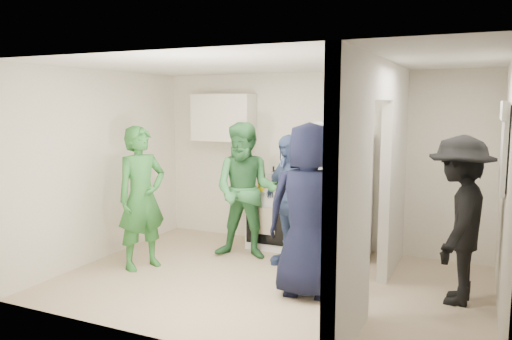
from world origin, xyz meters
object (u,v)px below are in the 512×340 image
(wicker_basket, at_px, (338,130))
(person_green_center, at_px, (246,191))
(fridge, at_px, (343,197))
(person_navy, at_px, (309,211))
(person_green_left, at_px, (142,198))
(blue_bowl, at_px, (339,120))
(stove, at_px, (275,218))
(person_nook, at_px, (459,220))
(yellow_cup_stack_top, at_px, (360,127))
(person_denim, at_px, (289,201))

(wicker_basket, height_order, person_green_center, person_green_center)
(fridge, distance_m, person_navy, 1.53)
(person_green_left, bearing_deg, wicker_basket, -29.98)
(person_green_left, bearing_deg, blue_bowl, -29.98)
(stove, distance_m, blue_bowl, 1.68)
(person_navy, height_order, person_nook, person_navy)
(yellow_cup_stack_top, xyz_separation_m, person_nook, (1.27, -0.94, -0.89))
(stove, distance_m, person_green_left, 1.98)
(stove, bearing_deg, fridge, -1.71)
(yellow_cup_stack_top, height_order, person_green_left, yellow_cup_stack_top)
(stove, relative_size, yellow_cup_stack_top, 3.37)
(wicker_basket, xyz_separation_m, person_nook, (1.59, -1.09, -0.84))
(yellow_cup_stack_top, bearing_deg, stove, 173.95)
(blue_bowl, bearing_deg, person_navy, -85.34)
(wicker_basket, height_order, person_nook, wicker_basket)
(person_denim, bearing_deg, person_nook, 25.36)
(fridge, bearing_deg, wicker_basket, 153.43)
(wicker_basket, xyz_separation_m, person_green_left, (-2.07, -1.56, -0.81))
(wicker_basket, distance_m, person_green_center, 1.48)
(fridge, relative_size, wicker_basket, 4.67)
(person_denim, distance_m, person_navy, 1.03)
(wicker_basket, bearing_deg, person_green_left, -143.02)
(person_green_center, height_order, person_nook, person_green_center)
(blue_bowl, bearing_deg, wicker_basket, 0.00)
(stove, distance_m, yellow_cup_stack_top, 1.82)
(stove, xyz_separation_m, person_green_left, (-1.16, -1.54, 0.47))
(fridge, distance_m, person_green_left, 2.64)
(person_green_center, bearing_deg, person_green_left, -148.38)
(stove, relative_size, person_denim, 0.50)
(person_denim, bearing_deg, person_navy, -21.42)
(fridge, distance_m, person_nook, 1.81)
(yellow_cup_stack_top, bearing_deg, person_denim, -143.01)
(blue_bowl, height_order, person_navy, blue_bowl)
(stove, height_order, person_denim, person_denim)
(blue_bowl, height_order, person_green_center, blue_bowl)
(wicker_basket, bearing_deg, person_green_center, -148.89)
(person_navy, bearing_deg, yellow_cup_stack_top, -105.12)
(person_green_left, bearing_deg, person_navy, -67.53)
(fridge, xyz_separation_m, person_denim, (-0.53, -0.66, 0.02))
(blue_bowl, xyz_separation_m, person_denim, (-0.43, -0.71, -1.00))
(stove, relative_size, person_green_center, 0.46)
(wicker_basket, height_order, person_navy, person_navy)
(person_nook, bearing_deg, fridge, -119.51)
(yellow_cup_stack_top, bearing_deg, blue_bowl, 154.89)
(fridge, height_order, person_navy, person_navy)
(person_navy, bearing_deg, stove, -63.91)
(yellow_cup_stack_top, distance_m, person_green_center, 1.70)
(person_denim, xyz_separation_m, person_navy, (0.56, -0.87, 0.10))
(person_green_left, bearing_deg, person_green_center, -24.59)
(stove, relative_size, person_nook, 0.48)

